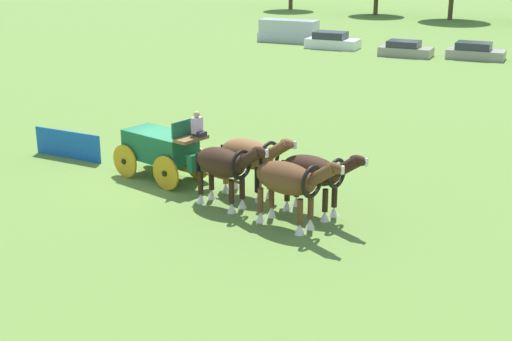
{
  "coord_description": "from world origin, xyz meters",
  "views": [
    {
      "loc": [
        16.4,
        -17.89,
        8.21
      ],
      "look_at": [
        4.4,
        -0.36,
        1.2
      ],
      "focal_mm": 49.23,
      "sensor_mm": 36.0,
      "label": 1
    }
  ],
  "objects_px": {
    "draft_horse_rear_near": "(250,156)",
    "parked_vehicle_d": "(475,52)",
    "parked_vehicle_a": "(289,31)",
    "draft_horse_rear_off": "(224,165)",
    "draft_horse_lead_near": "(315,173)",
    "parked_vehicle_c": "(405,49)",
    "show_wagon": "(163,148)",
    "draft_horse_lead_off": "(289,181)",
    "parked_vehicle_b": "(332,41)"
  },
  "relations": [
    {
      "from": "draft_horse_rear_near",
      "to": "parked_vehicle_d",
      "type": "distance_m",
      "value": 32.61
    },
    {
      "from": "parked_vehicle_a",
      "to": "draft_horse_rear_off",
      "type": "bearing_deg",
      "value": -61.22
    },
    {
      "from": "parked_vehicle_a",
      "to": "draft_horse_lead_near",
      "type": "bearing_deg",
      "value": -56.99
    },
    {
      "from": "parked_vehicle_c",
      "to": "draft_horse_rear_off",
      "type": "bearing_deg",
      "value": -76.99
    },
    {
      "from": "show_wagon",
      "to": "parked_vehicle_c",
      "type": "height_order",
      "value": "show_wagon"
    },
    {
      "from": "draft_horse_rear_near",
      "to": "parked_vehicle_c",
      "type": "relative_size",
      "value": 0.77
    },
    {
      "from": "show_wagon",
      "to": "draft_horse_rear_near",
      "type": "relative_size",
      "value": 1.79
    },
    {
      "from": "draft_horse_lead_off",
      "to": "parked_vehicle_b",
      "type": "bearing_deg",
      "value": 116.51
    },
    {
      "from": "parked_vehicle_a",
      "to": "parked_vehicle_d",
      "type": "distance_m",
      "value": 15.84
    },
    {
      "from": "parked_vehicle_a",
      "to": "parked_vehicle_b",
      "type": "height_order",
      "value": "parked_vehicle_a"
    },
    {
      "from": "draft_horse_lead_near",
      "to": "draft_horse_lead_off",
      "type": "bearing_deg",
      "value": -95.75
    },
    {
      "from": "draft_horse_lead_near",
      "to": "parked_vehicle_c",
      "type": "bearing_deg",
      "value": 108.06
    },
    {
      "from": "draft_horse_lead_near",
      "to": "draft_horse_lead_off",
      "type": "xyz_separation_m",
      "value": [
        -0.13,
        -1.29,
        0.08
      ]
    },
    {
      "from": "parked_vehicle_b",
      "to": "draft_horse_lead_near",
      "type": "bearing_deg",
      "value": -62.37
    },
    {
      "from": "parked_vehicle_c",
      "to": "draft_horse_lead_near",
      "type": "bearing_deg",
      "value": -71.94
    },
    {
      "from": "parked_vehicle_a",
      "to": "parked_vehicle_c",
      "type": "bearing_deg",
      "value": -8.37
    },
    {
      "from": "parked_vehicle_c",
      "to": "parked_vehicle_d",
      "type": "xyz_separation_m",
      "value": [
        4.69,
        1.57,
        0.03
      ]
    },
    {
      "from": "draft_horse_lead_near",
      "to": "parked_vehicle_c",
      "type": "distance_m",
      "value": 32.77
    },
    {
      "from": "draft_horse_rear_off",
      "to": "show_wagon",
      "type": "bearing_deg",
      "value": 164.14
    },
    {
      "from": "parked_vehicle_b",
      "to": "parked_vehicle_c",
      "type": "relative_size",
      "value": 1.08
    },
    {
      "from": "draft_horse_rear_near",
      "to": "draft_horse_lead_near",
      "type": "bearing_deg",
      "value": -5.33
    },
    {
      "from": "parked_vehicle_a",
      "to": "parked_vehicle_c",
      "type": "relative_size",
      "value": 1.3
    },
    {
      "from": "parked_vehicle_a",
      "to": "parked_vehicle_b",
      "type": "bearing_deg",
      "value": -14.72
    },
    {
      "from": "draft_horse_lead_near",
      "to": "parked_vehicle_a",
      "type": "xyz_separation_m",
      "value": [
        -21.3,
        32.79,
        -0.48
      ]
    },
    {
      "from": "show_wagon",
      "to": "parked_vehicle_a",
      "type": "distance_m",
      "value": 36.19
    },
    {
      "from": "parked_vehicle_a",
      "to": "parked_vehicle_d",
      "type": "relative_size",
      "value": 1.24
    },
    {
      "from": "parked_vehicle_b",
      "to": "parked_vehicle_c",
      "type": "xyz_separation_m",
      "value": [
        6.35,
        -0.38,
        -0.07
      ]
    },
    {
      "from": "parked_vehicle_b",
      "to": "parked_vehicle_d",
      "type": "xyz_separation_m",
      "value": [
        11.03,
        1.19,
        -0.04
      ]
    },
    {
      "from": "draft_horse_rear_off",
      "to": "parked_vehicle_a",
      "type": "bearing_deg",
      "value": 118.78
    },
    {
      "from": "draft_horse_lead_near",
      "to": "parked_vehicle_d",
      "type": "relative_size",
      "value": 0.73
    },
    {
      "from": "show_wagon",
      "to": "draft_horse_lead_near",
      "type": "distance_m",
      "value": 6.16
    },
    {
      "from": "draft_horse_lead_near",
      "to": "parked_vehicle_a",
      "type": "height_order",
      "value": "draft_horse_lead_near"
    },
    {
      "from": "draft_horse_rear_off",
      "to": "draft_horse_lead_near",
      "type": "xyz_separation_m",
      "value": [
        2.71,
        1.05,
        -0.04
      ]
    },
    {
      "from": "show_wagon",
      "to": "parked_vehicle_a",
      "type": "xyz_separation_m",
      "value": [
        -15.15,
        32.86,
        -0.28
      ]
    },
    {
      "from": "draft_horse_rear_near",
      "to": "draft_horse_lead_off",
      "type": "relative_size",
      "value": 1.0
    },
    {
      "from": "draft_horse_rear_near",
      "to": "parked_vehicle_a",
      "type": "xyz_separation_m",
      "value": [
        -18.7,
        32.55,
        -0.52
      ]
    },
    {
      "from": "show_wagon",
      "to": "draft_horse_rear_off",
      "type": "relative_size",
      "value": 1.89
    },
    {
      "from": "draft_horse_rear_off",
      "to": "draft_horse_lead_off",
      "type": "bearing_deg",
      "value": -5.33
    },
    {
      "from": "parked_vehicle_c",
      "to": "draft_horse_lead_off",
      "type": "bearing_deg",
      "value": -72.83
    },
    {
      "from": "draft_horse_lead_off",
      "to": "parked_vehicle_b",
      "type": "relative_size",
      "value": 0.72
    },
    {
      "from": "show_wagon",
      "to": "draft_horse_rear_near",
      "type": "xyz_separation_m",
      "value": [
        3.56,
        0.32,
        0.24
      ]
    },
    {
      "from": "draft_horse_lead_off",
      "to": "parked_vehicle_c",
      "type": "bearing_deg",
      "value": 107.17
    },
    {
      "from": "show_wagon",
      "to": "draft_horse_lead_off",
      "type": "relative_size",
      "value": 1.78
    },
    {
      "from": "parked_vehicle_d",
      "to": "draft_horse_rear_off",
      "type": "bearing_deg",
      "value": -85.33
    },
    {
      "from": "draft_horse_rear_off",
      "to": "parked_vehicle_b",
      "type": "height_order",
      "value": "draft_horse_rear_off"
    },
    {
      "from": "parked_vehicle_c",
      "to": "parked_vehicle_d",
      "type": "relative_size",
      "value": 0.95
    },
    {
      "from": "parked_vehicle_a",
      "to": "parked_vehicle_c",
      "type": "height_order",
      "value": "parked_vehicle_a"
    },
    {
      "from": "draft_horse_rear_off",
      "to": "draft_horse_lead_near",
      "type": "distance_m",
      "value": 2.91
    },
    {
      "from": "parked_vehicle_a",
      "to": "parked_vehicle_d",
      "type": "bearing_deg",
      "value": -0.27
    },
    {
      "from": "draft_horse_rear_near",
      "to": "parked_vehicle_a",
      "type": "distance_m",
      "value": 37.54
    }
  ]
}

